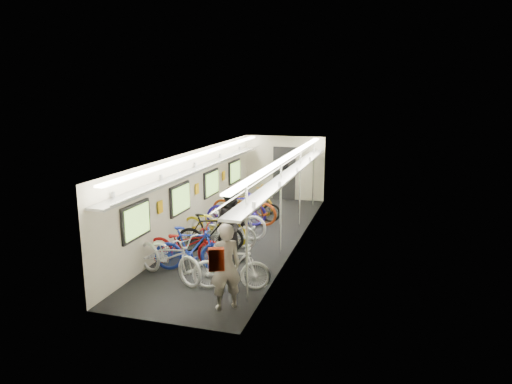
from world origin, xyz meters
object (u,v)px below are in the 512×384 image
Objects in this scene: passenger_near at (225,267)px; backpack at (216,259)px; bicycle_0 at (169,256)px; bicycle_1 at (192,249)px; passenger_mid at (231,224)px.

passenger_near reaches higher than backpack.
bicycle_1 is at bearing -1.85° from bicycle_0.
backpack is at bearing -111.31° from bicycle_0.
backpack reaches higher than bicycle_1.
bicycle_0 is 1.93m from passenger_near.
passenger_near is at bearing 129.03° from passenger_mid.
passenger_near is (1.37, -1.54, 0.31)m from bicycle_1.
bicycle_1 is (0.27, 0.57, -0.01)m from bicycle_0.
passenger_mid is (0.88, 1.55, 0.36)m from bicycle_0.
bicycle_0 is at bearing -65.66° from passenger_near.
passenger_mid is at bearing -44.59° from bicycle_1.
passenger_mid is at bearing -108.33° from passenger_near.
bicycle_0 is at bearing 110.78° from backpack.
bicycle_1 is at bearing 80.26° from passenger_mid.
bicycle_1 is 0.97× the size of passenger_mid.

